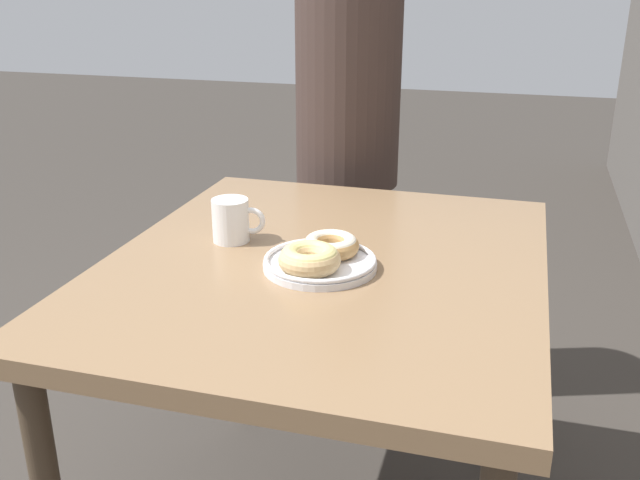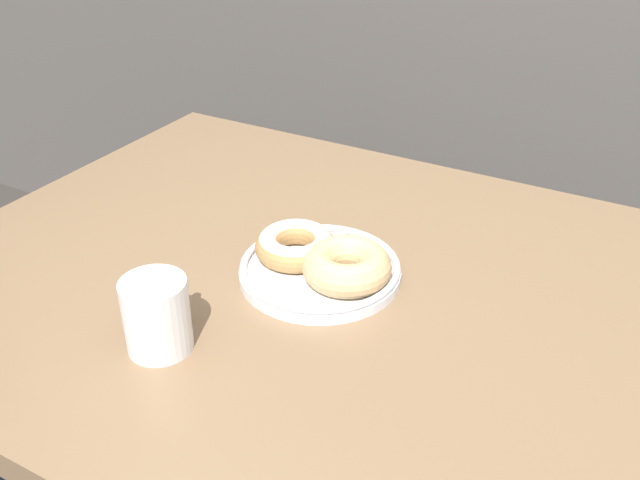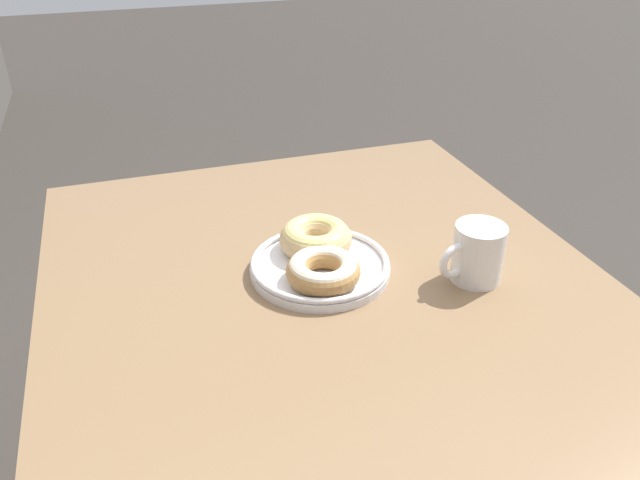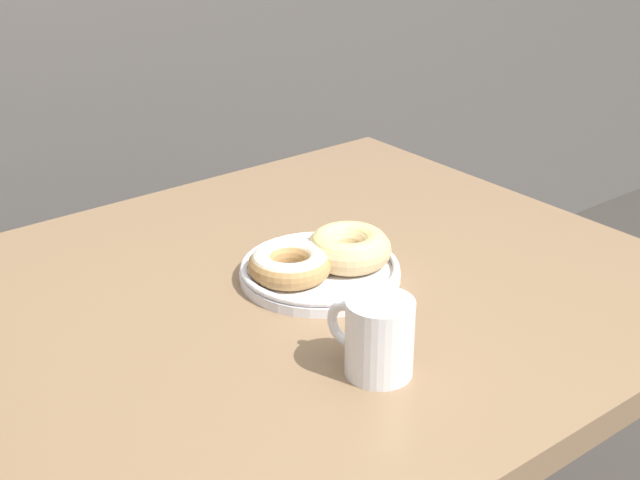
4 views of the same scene
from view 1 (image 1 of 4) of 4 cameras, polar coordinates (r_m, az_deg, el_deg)
name	(u,v)px [view 1 (image 1 of 4)]	position (r m, az deg, el deg)	size (l,w,h in m)	color
dining_table	(324,297)	(1.49, 0.36, -4.55)	(1.03, 0.87, 0.76)	#846647
donut_plate	(319,256)	(1.40, -0.04, -1.30)	(0.26, 0.23, 0.06)	white
coffee_mug	(232,220)	(1.55, -7.06, 1.61)	(0.08, 0.12, 0.09)	white
person_figure	(347,155)	(2.19, 2.20, 6.78)	(0.35, 0.31, 1.46)	#232838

